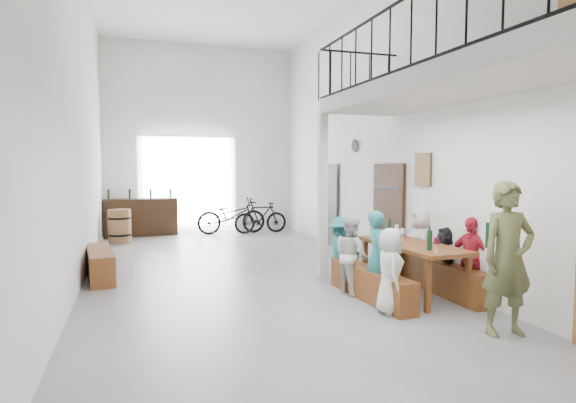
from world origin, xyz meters
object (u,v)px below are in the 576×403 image
object	(u,v)px
serving_counter	(141,217)
bicycle_near	(231,216)
bench_inner	(370,284)
tasting_table	(412,249)
oak_barrel	(120,226)
host_standing	(508,259)
side_bench	(100,264)

from	to	relation	value
serving_counter	bicycle_near	world-z (taller)	serving_counter
bench_inner	tasting_table	bearing A→B (deg)	-0.99
oak_barrel	bench_inner	bearing A→B (deg)	-61.02
bench_inner	oak_barrel	world-z (taller)	oak_barrel
tasting_table	host_standing	xyz separation A→B (m)	(0.10, -1.83, 0.19)
tasting_table	oak_barrel	distance (m)	7.90
oak_barrel	bicycle_near	size ratio (longest dim) A/B	0.43
bench_inner	bicycle_near	size ratio (longest dim) A/B	1.00
tasting_table	bench_inner	world-z (taller)	tasting_table
side_bench	serving_counter	world-z (taller)	serving_counter
oak_barrel	serving_counter	world-z (taller)	serving_counter
serving_counter	bicycle_near	distance (m)	2.53
side_bench	bicycle_near	xyz separation A→B (m)	(3.25, 4.71, 0.27)
oak_barrel	host_standing	xyz separation A→B (m)	(4.47, -8.41, 0.46)
tasting_table	side_bench	distance (m)	5.31
bench_inner	serving_counter	world-z (taller)	serving_counter
side_bench	oak_barrel	bearing A→B (deg)	86.82
side_bench	host_standing	distance (m)	6.51
tasting_table	serving_counter	world-z (taller)	serving_counter
bench_inner	host_standing	distance (m)	2.09
bench_inner	side_bench	size ratio (longest dim) A/B	1.10
side_bench	serving_counter	xyz separation A→B (m)	(0.75, 5.14, 0.27)
tasting_table	side_bench	bearing A→B (deg)	147.35
tasting_table	bicycle_near	size ratio (longest dim) A/B	1.00
host_standing	bench_inner	bearing A→B (deg)	120.75
serving_counter	oak_barrel	bearing A→B (deg)	-117.46
oak_barrel	serving_counter	size ratio (longest dim) A/B	0.43
oak_barrel	host_standing	size ratio (longest dim) A/B	0.48
serving_counter	host_standing	size ratio (longest dim) A/B	1.10
serving_counter	bicycle_near	xyz separation A→B (m)	(2.50, -0.43, -0.00)
bench_inner	side_bench	bearing A→B (deg)	142.23
bench_inner	serving_counter	size ratio (longest dim) A/B	1.00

